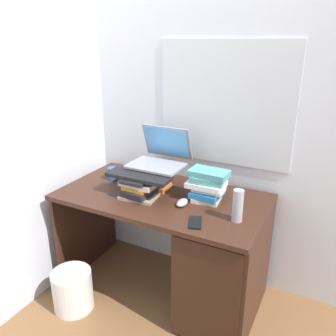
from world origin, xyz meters
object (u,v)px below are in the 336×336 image
object	(u,v)px
book_stack_side	(208,185)
cell_phone	(195,222)
book_stack_tall	(156,177)
mug	(113,174)
desk	(207,255)
laptop	(161,155)
keyboard	(139,176)
water_bottle	(238,206)
wastebasket	(73,290)
book_stack_keyboard_riser	(139,188)
computer_mouse	(182,203)

from	to	relation	value
book_stack_side	cell_phone	size ratio (longest dim) A/B	1.80
book_stack_tall	mug	world-z (taller)	book_stack_tall
desk	laptop	size ratio (longest dim) A/B	3.79
book_stack_tall	cell_phone	bearing A→B (deg)	-36.45
keyboard	water_bottle	size ratio (longest dim) A/B	2.26
desk	cell_phone	world-z (taller)	cell_phone
desk	book_stack_side	size ratio (longest dim) A/B	5.45
book_stack_tall	cell_phone	distance (m)	0.53
keyboard	wastebasket	distance (m)	0.88
book_stack_tall	mug	distance (m)	0.35
book_stack_side	water_bottle	distance (m)	0.30
desk	laptop	xyz separation A→B (m)	(-0.42, 0.17, 0.55)
book_stack_keyboard_riser	computer_mouse	bearing A→B (deg)	4.19
desk	water_bottle	bearing A→B (deg)	-21.70
book_stack_side	computer_mouse	distance (m)	0.20
laptop	computer_mouse	bearing A→B (deg)	-39.04
book_stack_keyboard_riser	book_stack_side	size ratio (longest dim) A/B	0.99
desk	mug	bearing A→B (deg)	173.06
book_stack_tall	laptop	distance (m)	0.15
water_bottle	cell_phone	size ratio (longest dim) A/B	1.37
desk	keyboard	bearing A→B (deg)	-172.12
book_stack_side	water_bottle	world-z (taller)	book_stack_side
laptop	wastebasket	world-z (taller)	laptop
mug	water_bottle	size ratio (longest dim) A/B	0.59
computer_mouse	book_stack_keyboard_riser	bearing A→B (deg)	-175.81
water_bottle	book_stack_keyboard_riser	bearing A→B (deg)	179.06
water_bottle	book_stack_tall	bearing A→B (deg)	163.71
book_stack_keyboard_riser	book_stack_side	distance (m)	0.44
mug	computer_mouse	bearing A→B (deg)	-12.76
mug	water_bottle	xyz separation A→B (m)	(0.96, -0.17, 0.05)
book_stack_keyboard_riser	keyboard	world-z (taller)	keyboard
desk	book_stack_side	bearing A→B (deg)	117.30
water_bottle	cell_phone	bearing A→B (deg)	-145.70
water_bottle	cell_phone	world-z (taller)	water_bottle
book_stack_side	wastebasket	size ratio (longest dim) A/B	0.90
wastebasket	desk	bearing A→B (deg)	27.67
cell_phone	desk	bearing A→B (deg)	69.52
desk	book_stack_tall	xyz separation A→B (m)	(-0.42, 0.10, 0.42)
book_stack_keyboard_riser	book_stack_side	xyz separation A→B (m)	(0.40, 0.16, 0.04)
keyboard	cell_phone	distance (m)	0.49
laptop	wastebasket	size ratio (longest dim) A/B	1.29
book_stack_tall	keyboard	world-z (taller)	book_stack_tall
book_stack_side	desk	bearing A→B (deg)	-62.70
desk	keyboard	distance (m)	0.66
book_stack_side	wastebasket	xyz separation A→B (m)	(-0.72, -0.50, -0.71)
book_stack_side	mug	world-z (taller)	book_stack_side
book_stack_tall	water_bottle	bearing A→B (deg)	-16.29
wastebasket	water_bottle	bearing A→B (deg)	18.77
desk	book_stack_tall	world-z (taller)	book_stack_tall
wastebasket	mug	bearing A→B (deg)	89.12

